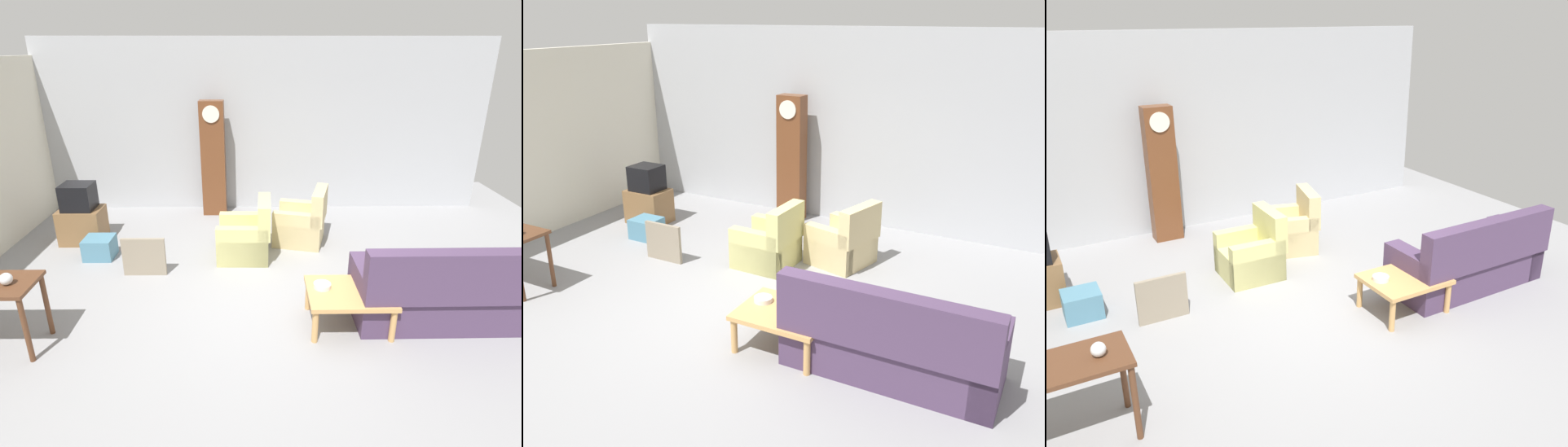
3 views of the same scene
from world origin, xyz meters
TOP-DOWN VIEW (x-y plane):
  - ground_plane at (0.00, 0.00)m, footprint 10.40×10.40m
  - garage_door_wall at (0.00, 3.60)m, footprint 8.40×0.16m
  - couch_floral at (2.03, -0.48)m, footprint 2.11×0.89m
  - armchair_olive_near at (-0.32, 1.26)m, footprint 0.81×0.78m
  - armchair_olive_far at (0.59, 1.81)m, footprint 0.95×0.93m
  - coffee_table_wood at (0.88, -0.54)m, footprint 0.96×0.76m
  - grandfather_clock at (-0.96, 3.18)m, footprint 0.44×0.30m
  - tv_stand_cabinet at (-3.03, 1.86)m, footprint 0.68×0.52m
  - tv_crt at (-3.03, 1.86)m, footprint 0.48×0.44m
  - framed_picture_leaning at (-1.75, 0.69)m, footprint 0.60×0.05m
  - storage_box_blue at (-2.57, 1.26)m, footprint 0.43×0.41m
  - cup_white_porcelain at (1.22, -0.67)m, footprint 0.07×0.07m
  - cup_blue_rimmed at (1.03, -0.50)m, footprint 0.08×0.08m
  - bowl_white_stacked at (0.58, -0.46)m, footprint 0.20×0.20m

SIDE VIEW (x-z plane):
  - ground_plane at x=0.00m, z-range 0.00..0.00m
  - storage_box_blue at x=-2.57m, z-range 0.00..0.32m
  - framed_picture_leaning at x=-1.75m, z-range 0.00..0.56m
  - tv_stand_cabinet at x=-3.03m, z-range 0.00..0.57m
  - armchair_olive_near at x=-0.32m, z-range -0.15..0.77m
  - armchair_olive_far at x=0.59m, z-range -0.15..0.77m
  - couch_floral at x=2.03m, z-range -0.16..0.88m
  - coffee_table_wood at x=0.88m, z-range 0.16..0.60m
  - bowl_white_stacked at x=0.58m, z-range 0.44..0.50m
  - cup_blue_rimmed at x=1.03m, z-range 0.44..0.52m
  - cup_white_porcelain at x=1.22m, z-range 0.44..0.52m
  - tv_crt at x=-3.03m, z-range 0.57..0.99m
  - grandfather_clock at x=-0.96m, z-range 0.01..2.14m
  - garage_door_wall at x=0.00m, z-range 0.00..3.20m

